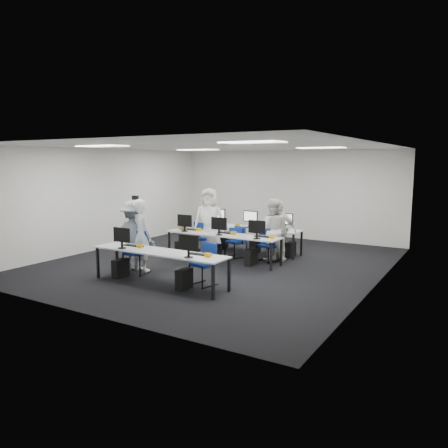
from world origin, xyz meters
The scene contains 23 objects.
room centered at (0.00, 0.00, 1.50)m, with size 9.00×9.02×3.00m.
ceiling_panels centered at (0.00, 0.00, 2.98)m, with size 5.20×4.60×0.02m.
desk_front centered at (0.00, -2.40, 0.68)m, with size 3.20×0.70×0.73m.
desk_mid centered at (0.00, 0.20, 0.68)m, with size 3.20×0.70×0.73m.
desk_back centered at (0.00, 1.60, 0.68)m, with size 3.20×0.70×0.73m.
equipment_front centered at (-0.19, -2.42, 0.36)m, with size 2.51×0.41×1.19m.
equipment_mid centered at (-0.19, 0.18, 0.36)m, with size 2.91×0.41×1.19m.
equipment_back centered at (0.19, 1.62, 0.36)m, with size 2.91×0.41×1.19m.
chair_0 centered at (-1.06, -1.94, 0.31)m, with size 0.59×0.62×0.99m.
chair_1 centered at (0.83, -1.94, 0.28)m, with size 0.54×0.57×0.90m.
chair_2 centered at (-1.03, 0.69, 0.27)m, with size 0.50×0.53×0.86m.
chair_3 centered at (0.05, 0.80, 0.27)m, with size 0.52×0.55×0.84m.
chair_4 centered at (1.05, 0.77, 0.26)m, with size 0.49×0.52×0.83m.
chair_5 centered at (-1.24, 1.14, 0.27)m, with size 0.55×0.57×0.85m.
chair_6 centered at (0.06, 0.94, 0.26)m, with size 0.48×0.51×0.83m.
chair_7 centered at (1.03, 0.95, 0.28)m, with size 0.58×0.61×0.90m.
handbag centered at (-1.24, 0.12, 0.86)m, with size 0.33×0.21×0.27m, color #9E7E51.
student_0 centered at (-1.13, -1.70, 0.87)m, with size 0.64×0.42×1.74m, color white.
student_1 centered at (1.09, 0.93, 0.83)m, with size 0.81×0.63×1.66m, color white.
student_2 centered at (-0.87, 0.90, 0.93)m, with size 0.91×0.59×1.87m, color white.
student_3 centered at (1.21, 1.08, 0.80)m, with size 0.94×0.39×1.60m, color white.
photographer centered at (-1.38, -1.70, 0.85)m, with size 1.09×0.63×1.69m, color slate.
dslr_camera centered at (-1.44, -1.53, 1.75)m, with size 0.14×0.18×0.10m, color black.
Camera 1 is at (5.89, -9.49, 2.63)m, focal length 35.00 mm.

